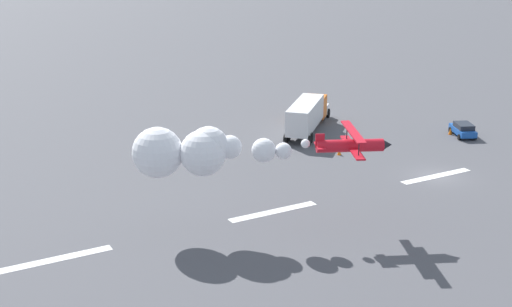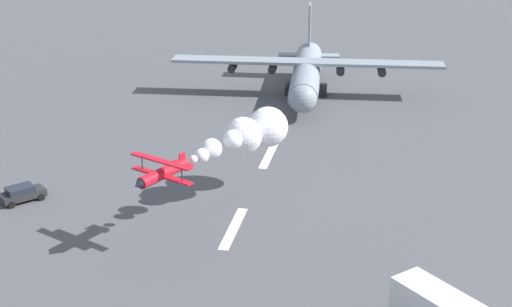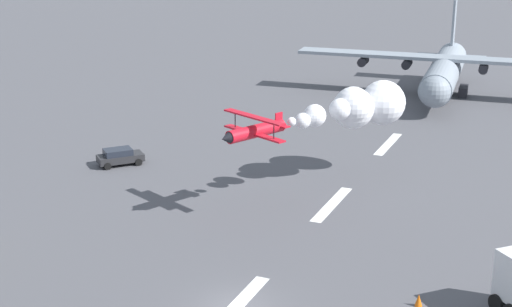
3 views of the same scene
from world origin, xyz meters
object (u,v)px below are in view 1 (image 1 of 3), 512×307
at_px(semi_truck_orange, 308,113).
at_px(traffic_cone_far, 339,151).
at_px(followme_car_yellow, 463,129).
at_px(traffic_cone_near, 450,131).
at_px(stunt_biplane_red, 198,151).

bearing_deg(semi_truck_orange, traffic_cone_far, 77.99).
xyz_separation_m(followme_car_yellow, traffic_cone_near, (0.73, -1.17, -0.44)).
xyz_separation_m(stunt_biplane_red, traffic_cone_near, (-35.43, -9.72, -5.95)).
bearing_deg(traffic_cone_far, traffic_cone_near, -179.97).
distance_m(stunt_biplane_red, followme_car_yellow, 37.56).
distance_m(semi_truck_orange, traffic_cone_far, 9.35).
bearing_deg(stunt_biplane_red, traffic_cone_near, -164.65).
distance_m(semi_truck_orange, followme_car_yellow, 17.45).
bearing_deg(traffic_cone_near, traffic_cone_far, 0.03).
distance_m(traffic_cone_near, traffic_cone_far, 15.32).
relative_size(stunt_biplane_red, traffic_cone_far, 24.44).
bearing_deg(stunt_biplane_red, traffic_cone_far, -154.21).
relative_size(stunt_biplane_red, traffic_cone_near, 24.44).
distance_m(stunt_biplane_red, traffic_cone_near, 37.22).
height_order(traffic_cone_near, traffic_cone_far, same).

